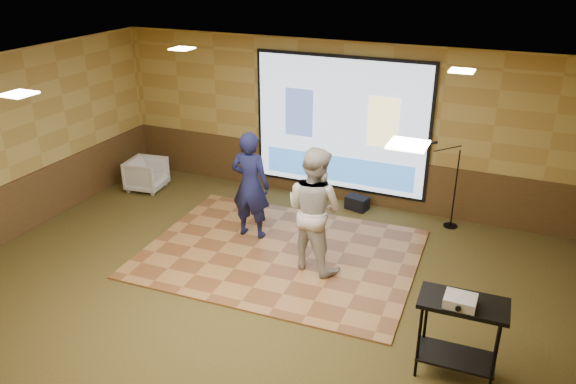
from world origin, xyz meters
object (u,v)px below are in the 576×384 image
at_px(av_table, 461,324).
at_px(duffel_bag, 357,203).
at_px(player_left, 250,185).
at_px(mic_stand, 450,200).
at_px(projector, 460,301).
at_px(dance_floor, 280,253).
at_px(player_right, 314,209).
at_px(projector_screen, 340,126).
at_px(banquet_chair, 147,174).

distance_m(av_table, duffel_bag, 4.48).
bearing_deg(player_left, mic_stand, -152.11).
xyz_separation_m(projector, duffel_bag, (-2.28, 3.89, -0.93)).
relative_size(dance_floor, duffel_bag, 10.58).
bearing_deg(mic_stand, player_left, -150.29).
xyz_separation_m(player_left, player_right, (1.31, -0.52, 0.04)).
distance_m(player_right, av_table, 2.80).
xyz_separation_m(projector_screen, player_right, (0.47, -2.51, -0.50)).
relative_size(player_left, banquet_chair, 2.58).
bearing_deg(duffel_bag, mic_stand, -0.90).
bearing_deg(mic_stand, projector_screen, 172.21).
bearing_deg(player_right, av_table, 162.83).
distance_m(av_table, mic_stand, 3.83).
xyz_separation_m(dance_floor, duffel_bag, (0.63, 2.09, 0.11)).
height_order(projector, duffel_bag, projector).
height_order(av_table, banquet_chair, av_table).
relative_size(dance_floor, player_left, 2.32).
relative_size(dance_floor, banquet_chair, 6.00).
height_order(dance_floor, player_left, player_left).
xyz_separation_m(av_table, projector, (-0.03, -0.09, 0.35)).
bearing_deg(duffel_bag, player_left, -127.19).
bearing_deg(player_left, av_table, 148.33).
bearing_deg(duffel_bag, player_right, -90.16).
bearing_deg(player_left, banquet_chair, -20.65).
bearing_deg(dance_floor, banquet_chair, 159.53).
bearing_deg(player_right, player_left, -5.38).
height_order(player_left, player_right, player_right).
distance_m(dance_floor, player_left, 1.20).
xyz_separation_m(projector_screen, projector, (2.75, -4.15, -0.42)).
relative_size(projector, banquet_chair, 0.47).
xyz_separation_m(projector, mic_stand, (-0.62, 3.86, -0.56)).
distance_m(av_table, banquet_chair, 7.13).
height_order(player_right, banquet_chair, player_right).
bearing_deg(mic_stand, banquet_chair, -172.79).
relative_size(player_right, duffel_bag, 4.78).
height_order(player_left, duffel_bag, player_left).
distance_m(projector_screen, banquet_chair, 3.98).
bearing_deg(duffel_bag, projector, -59.66).
relative_size(dance_floor, projector, 12.73).
bearing_deg(player_left, projector, 146.99).
bearing_deg(projector_screen, mic_stand, -7.61).
distance_m(player_left, projector, 4.19).
bearing_deg(av_table, banquet_chair, 154.90).
height_order(projector_screen, av_table, projector_screen).
bearing_deg(projector, banquet_chair, 154.54).
height_order(player_left, projector, player_left).
height_order(player_right, av_table, player_right).
height_order(projector, mic_stand, mic_stand).
distance_m(projector_screen, duffel_bag, 1.45).
bearing_deg(av_table, duffel_bag, 121.33).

